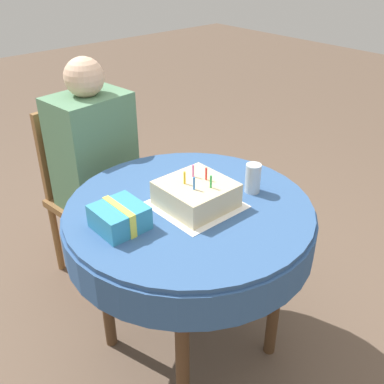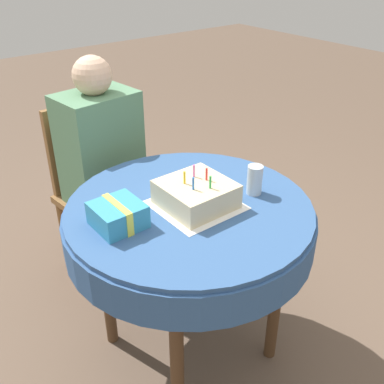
{
  "view_description": "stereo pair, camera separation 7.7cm",
  "coord_description": "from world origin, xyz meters",
  "px_view_note": "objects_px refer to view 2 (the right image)",
  "views": [
    {
      "loc": [
        -0.93,
        -1.07,
        1.64
      ],
      "look_at": [
        0.01,
        -0.0,
        0.81
      ],
      "focal_mm": 42.0,
      "sensor_mm": 36.0,
      "label": 1
    },
    {
      "loc": [
        -0.87,
        -1.12,
        1.64
      ],
      "look_at": [
        0.01,
        -0.0,
        0.81
      ],
      "focal_mm": 42.0,
      "sensor_mm": 36.0,
      "label": 2
    }
  ],
  "objects_px": {
    "person": "(103,154)",
    "chair": "(97,185)",
    "gift_box": "(118,215)",
    "birthday_cake": "(196,194)",
    "drinking_glass": "(255,180)"
  },
  "relations": [
    {
      "from": "person",
      "to": "birthday_cake",
      "type": "relative_size",
      "value": 4.86
    },
    {
      "from": "gift_box",
      "to": "chair",
      "type": "bearing_deg",
      "value": 69.45
    },
    {
      "from": "birthday_cake",
      "to": "drinking_glass",
      "type": "distance_m",
      "value": 0.24
    },
    {
      "from": "person",
      "to": "chair",
      "type": "bearing_deg",
      "value": 90.0
    },
    {
      "from": "chair",
      "to": "gift_box",
      "type": "xyz_separation_m",
      "value": [
        -0.28,
        -0.76,
        0.31
      ]
    },
    {
      "from": "birthday_cake",
      "to": "drinking_glass",
      "type": "relative_size",
      "value": 2.07
    },
    {
      "from": "birthday_cake",
      "to": "gift_box",
      "type": "bearing_deg",
      "value": 167.86
    },
    {
      "from": "drinking_glass",
      "to": "gift_box",
      "type": "relative_size",
      "value": 0.7
    },
    {
      "from": "chair",
      "to": "birthday_cake",
      "type": "height_order",
      "value": "chair"
    },
    {
      "from": "person",
      "to": "birthday_cake",
      "type": "xyz_separation_m",
      "value": [
        -0.0,
        -0.73,
        0.11
      ]
    },
    {
      "from": "chair",
      "to": "drinking_glass",
      "type": "bearing_deg",
      "value": -80.9
    },
    {
      "from": "chair",
      "to": "gift_box",
      "type": "height_order",
      "value": "chair"
    },
    {
      "from": "drinking_glass",
      "to": "birthday_cake",
      "type": "bearing_deg",
      "value": 163.7
    },
    {
      "from": "birthday_cake",
      "to": "chair",
      "type": "bearing_deg",
      "value": 90.57
    },
    {
      "from": "gift_box",
      "to": "person",
      "type": "bearing_deg",
      "value": 66.17
    }
  ]
}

